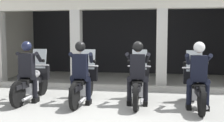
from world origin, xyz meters
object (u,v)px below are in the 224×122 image
police_officer_far_left (27,66)px  police_officer_center_right (138,68)px  motorcycle_far_right (196,86)px  police_officer_center_left (81,67)px  police_officer_far_right (198,70)px  motorcycle_far_left (33,81)px  motorcycle_center_left (84,83)px  motorcycle_center_right (138,83)px

police_officer_far_left → police_officer_center_right: bearing=-5.0°
motorcycle_far_right → police_officer_far_left: bearing=178.1°
police_officer_far_left → police_officer_center_left: bearing=-7.5°
police_officer_far_left → motorcycle_far_right: (4.23, 0.24, -0.44)m
police_officer_far_right → motorcycle_far_left: bearing=170.5°
police_officer_center_right → motorcycle_far_right: bearing=-1.9°
motorcycle_far_left → motorcycle_far_right: same height
police_officer_far_left → police_officer_center_right: same height
motorcycle_far_left → police_officer_center_right: size_ratio=1.29×
police_officer_far_left → police_officer_center_left: 1.41m
motorcycle_center_left → motorcycle_center_right: bearing=1.4°
motorcycle_center_left → motorcycle_far_right: same height
motorcycle_far_right → police_officer_far_right: bearing=-95.4°
police_officer_center_left → motorcycle_center_left: bearing=85.8°
motorcycle_center_right → police_officer_far_right: size_ratio=1.29×
motorcycle_center_right → motorcycle_far_right: 1.42m
police_officer_center_left → motorcycle_center_right: police_officer_center_left is taller
police_officer_center_right → motorcycle_center_right: bearing=83.6°
police_officer_center_left → police_officer_far_right: (2.82, -0.05, 0.00)m
motorcycle_center_right → motorcycle_far_right: (1.41, -0.18, 0.00)m
motorcycle_far_right → police_officer_center_left: bearing=179.6°
police_officer_center_right → police_officer_center_left: bearing=179.2°
police_officer_far_left → police_officer_center_left: size_ratio=1.00×
motorcycle_center_right → police_officer_center_right: 0.52m
motorcycle_far_left → police_officer_center_left: size_ratio=1.29×
motorcycle_center_left → police_officer_center_right: size_ratio=1.29×
motorcycle_center_left → police_officer_far_left: bearing=-172.2°
motorcycle_center_left → motorcycle_center_right: 1.42m
motorcycle_far_left → police_officer_center_right: 2.86m
motorcycle_far_left → police_officer_center_right: (2.82, -0.15, 0.44)m
police_officer_far_left → motorcycle_center_right: 2.89m
police_officer_center_left → police_officer_center_right: same height
police_officer_center_left → police_officer_far_right: 2.82m
motorcycle_far_left → police_officer_far_right: (4.23, -0.32, 0.44)m
motorcycle_center_left → police_officer_center_right: (1.41, -0.15, 0.44)m
police_officer_center_left → motorcycle_far_right: police_officer_center_left is taller
motorcycle_center_right → police_officer_center_left: bearing=-169.7°
police_officer_center_right → motorcycle_far_right: size_ratio=0.78×
police_officer_far_left → police_officer_center_right: 2.82m
police_officer_far_left → motorcycle_center_right: bearing=0.7°
police_officer_center_right → police_officer_far_right: 1.42m
motorcycle_far_left → police_officer_center_left: (1.41, -0.28, 0.44)m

